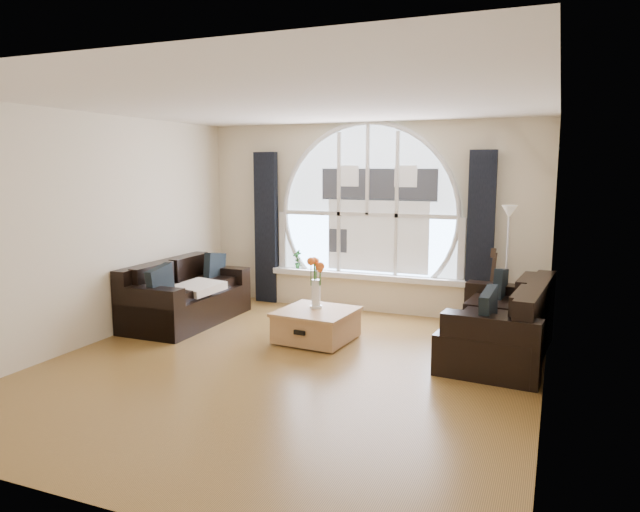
# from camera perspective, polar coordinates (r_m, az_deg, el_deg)

# --- Properties ---
(ground) EXTENTS (5.00, 5.50, 0.01)m
(ground) POSITION_cam_1_polar(r_m,az_deg,el_deg) (6.23, -3.20, -10.77)
(ground) COLOR brown
(ground) RESTS_ON ground
(ceiling) EXTENTS (5.00, 5.50, 0.01)m
(ceiling) POSITION_cam_1_polar(r_m,az_deg,el_deg) (5.91, -3.42, 14.76)
(ceiling) COLOR silver
(ceiling) RESTS_ON ground
(wall_back) EXTENTS (5.00, 0.01, 2.70)m
(wall_back) POSITION_cam_1_polar(r_m,az_deg,el_deg) (8.47, 4.76, 3.75)
(wall_back) COLOR beige
(wall_back) RESTS_ON ground
(wall_front) EXTENTS (5.00, 0.01, 2.70)m
(wall_front) POSITION_cam_1_polar(r_m,az_deg,el_deg) (3.67, -22.20, -3.32)
(wall_front) COLOR beige
(wall_front) RESTS_ON ground
(wall_left) EXTENTS (0.01, 5.50, 2.70)m
(wall_left) POSITION_cam_1_polar(r_m,az_deg,el_deg) (7.35, -21.20, 2.45)
(wall_left) COLOR beige
(wall_left) RESTS_ON ground
(wall_right) EXTENTS (0.01, 5.50, 2.70)m
(wall_right) POSITION_cam_1_polar(r_m,az_deg,el_deg) (5.35, 21.65, 0.30)
(wall_right) COLOR beige
(wall_right) RESTS_ON ground
(attic_slope) EXTENTS (0.92, 5.50, 0.72)m
(attic_slope) POSITION_cam_1_polar(r_m,az_deg,el_deg) (5.32, 18.97, 11.22)
(attic_slope) COLOR silver
(attic_slope) RESTS_ON ground
(arched_window) EXTENTS (2.60, 0.06, 2.15)m
(arched_window) POSITION_cam_1_polar(r_m,az_deg,el_deg) (8.42, 4.72, 5.60)
(arched_window) COLOR silver
(arched_window) RESTS_ON wall_back
(window_sill) EXTENTS (2.90, 0.22, 0.08)m
(window_sill) POSITION_cam_1_polar(r_m,az_deg,el_deg) (8.49, 4.49, -1.96)
(window_sill) COLOR white
(window_sill) RESTS_ON wall_back
(window_frame) EXTENTS (2.76, 0.08, 2.15)m
(window_frame) POSITION_cam_1_polar(r_m,az_deg,el_deg) (8.39, 4.66, 5.59)
(window_frame) COLOR white
(window_frame) RESTS_ON wall_back
(neighbor_house) EXTENTS (1.70, 0.02, 1.50)m
(neighbor_house) POSITION_cam_1_polar(r_m,az_deg,el_deg) (8.37, 5.66, 4.71)
(neighbor_house) COLOR silver
(neighbor_house) RESTS_ON wall_back
(curtain_left) EXTENTS (0.35, 0.12, 2.30)m
(curtain_left) POSITION_cam_1_polar(r_m,az_deg,el_deg) (8.99, -5.27, 2.75)
(curtain_left) COLOR black
(curtain_left) RESTS_ON ground
(curtain_right) EXTENTS (0.35, 0.12, 2.30)m
(curtain_right) POSITION_cam_1_polar(r_m,az_deg,el_deg) (8.04, 15.43, 1.77)
(curtain_right) COLOR black
(curtain_right) RESTS_ON ground
(sofa_left) EXTENTS (0.92, 1.84, 0.82)m
(sofa_left) POSITION_cam_1_polar(r_m,az_deg,el_deg) (8.05, -12.88, -3.54)
(sofa_left) COLOR black
(sofa_left) RESTS_ON ground
(sofa_right) EXTENTS (1.11, 1.97, 0.84)m
(sofa_right) POSITION_cam_1_polar(r_m,az_deg,el_deg) (6.74, 17.08, -6.08)
(sofa_right) COLOR black
(sofa_right) RESTS_ON ground
(coffee_chest) EXTENTS (0.92, 0.92, 0.42)m
(coffee_chest) POSITION_cam_1_polar(r_m,az_deg,el_deg) (7.05, -0.34, -6.65)
(coffee_chest) COLOR #A67A4E
(coffee_chest) RESTS_ON ground
(throw_blanket) EXTENTS (0.66, 0.66, 0.10)m
(throw_blanket) POSITION_cam_1_polar(r_m,az_deg,el_deg) (7.86, -11.86, -3.05)
(throw_blanket) COLOR silver
(throw_blanket) RESTS_ON sofa_left
(vase_flowers) EXTENTS (0.24, 0.24, 0.70)m
(vase_flowers) POSITION_cam_1_polar(r_m,az_deg,el_deg) (7.02, -0.40, -2.01)
(vase_flowers) COLOR white
(vase_flowers) RESTS_ON coffee_chest
(floor_lamp) EXTENTS (0.24, 0.24, 1.60)m
(floor_lamp) POSITION_cam_1_polar(r_m,az_deg,el_deg) (7.83, 17.79, -1.09)
(floor_lamp) COLOR #B2B2B2
(floor_lamp) RESTS_ON ground
(guitar) EXTENTS (0.41, 0.33, 1.06)m
(guitar) POSITION_cam_1_polar(r_m,az_deg,el_deg) (7.87, 16.54, -2.99)
(guitar) COLOR brown
(guitar) RESTS_ON ground
(potted_plant) EXTENTS (0.17, 0.14, 0.28)m
(potted_plant) POSITION_cam_1_polar(r_m,az_deg,el_deg) (8.85, -2.25, -0.31)
(potted_plant) COLOR #1E6023
(potted_plant) RESTS_ON window_sill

